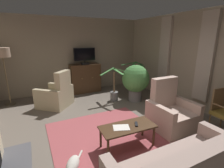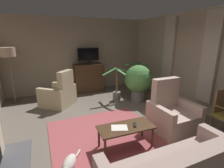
# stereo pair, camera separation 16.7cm
# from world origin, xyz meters

# --- Properties ---
(ground_plane) EXTENTS (5.92, 7.58, 0.04)m
(ground_plane) POSITION_xyz_m (0.00, 0.00, -0.02)
(ground_plane) COLOR #665B51
(wall_back) EXTENTS (5.92, 0.10, 2.80)m
(wall_back) POSITION_xyz_m (0.00, 3.54, 1.40)
(wall_back) COLOR gray
(wall_back) RESTS_ON ground_plane
(wall_right_with_window) EXTENTS (0.10, 7.58, 2.80)m
(wall_right_with_window) POSITION_xyz_m (2.71, 0.00, 1.40)
(wall_right_with_window) COLOR gray
(wall_right_with_window) RESTS_ON ground_plane
(curtain_panel_near) EXTENTS (0.10, 0.44, 2.35)m
(curtain_panel_near) POSITION_xyz_m (2.60, -0.04, 1.54)
(curtain_panel_near) COLOR #B2A393
(curtain_panel_far) EXTENTS (0.10, 0.44, 2.35)m
(curtain_panel_far) POSITION_xyz_m (2.60, 1.46, 1.54)
(curtain_panel_far) COLOR #B2A393
(rug_central) EXTENTS (2.30, 2.05, 0.01)m
(rug_central) POSITION_xyz_m (-0.29, 0.09, 0.01)
(rug_central) COLOR #9E474C
(rug_central) RESTS_ON ground_plane
(tv_cabinet) EXTENTS (1.13, 0.54, 1.09)m
(tv_cabinet) POSITION_xyz_m (0.27, 3.19, 0.52)
(tv_cabinet) COLOR black
(tv_cabinet) RESTS_ON ground_plane
(television) EXTENTS (0.81, 0.20, 0.61)m
(television) POSITION_xyz_m (0.27, 3.14, 1.42)
(television) COLOR black
(television) RESTS_ON tv_cabinet
(coffee_table) EXTENTS (1.08, 0.52, 0.44)m
(coffee_table) POSITION_xyz_m (-0.07, -0.51, 0.39)
(coffee_table) COLOR #422B19
(coffee_table) RESTS_ON ground_plane
(tv_remote) EXTENTS (0.13, 0.17, 0.02)m
(tv_remote) POSITION_xyz_m (0.10, -0.54, 0.45)
(tv_remote) COLOR black
(tv_remote) RESTS_ON coffee_table
(folded_newspaper) EXTENTS (0.36, 0.31, 0.01)m
(folded_newspaper) POSITION_xyz_m (-0.21, -0.50, 0.45)
(folded_newspaper) COLOR silver
(folded_newspaper) RESTS_ON coffee_table
(armchair_in_far_corner) EXTENTS (0.95, 0.86, 1.15)m
(armchair_in_far_corner) POSITION_xyz_m (1.22, -0.33, 0.35)
(armchair_in_far_corner) COLOR #BC9E8E
(armchair_in_far_corner) RESTS_ON ground_plane
(armchair_angled_to_table) EXTENTS (1.21, 1.21, 1.12)m
(armchair_angled_to_table) POSITION_xyz_m (-0.98, 2.19, 0.34)
(armchair_angled_to_table) COLOR tan
(armchair_angled_to_table) RESTS_ON ground_plane
(side_chair_nearest_door) EXTENTS (0.51, 0.49, 0.98)m
(side_chair_nearest_door) POSITION_xyz_m (2.11, -0.98, 0.52)
(side_chair_nearest_door) COLOR olive
(side_chair_nearest_door) RESTS_ON ground_plane
(potted_plant_tall_palm_by_window) EXTENTS (0.90, 0.90, 1.21)m
(potted_plant_tall_palm_by_window) POSITION_xyz_m (1.46, 1.50, 0.71)
(potted_plant_tall_palm_by_window) COLOR slate
(potted_plant_tall_palm_by_window) RESTS_ON ground_plane
(potted_plant_leafy_by_curtain) EXTENTS (0.87, 0.69, 1.18)m
(potted_plant_leafy_by_curtain) POSITION_xyz_m (2.05, 2.42, 0.31)
(potted_plant_leafy_by_curtain) COLOR #3D4C5B
(potted_plant_leafy_by_curtain) RESTS_ON ground_plane
(potted_plant_on_hearth_side) EXTENTS (0.96, 0.89, 1.13)m
(potted_plant_on_hearth_side) POSITION_xyz_m (0.83, 1.80, 0.30)
(potted_plant_on_hearth_side) COLOR slate
(potted_plant_on_hearth_side) RESTS_ON ground_plane
(cat) EXTENTS (0.45, 0.61, 0.21)m
(cat) POSITION_xyz_m (-1.19, -0.66, 0.10)
(cat) COLOR beige
(cat) RESTS_ON ground_plane
(floor_lamp) EXTENTS (0.43, 0.43, 1.78)m
(floor_lamp) POSITION_xyz_m (-2.29, 3.00, 1.51)
(floor_lamp) COLOR #4C4233
(floor_lamp) RESTS_ON ground_plane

